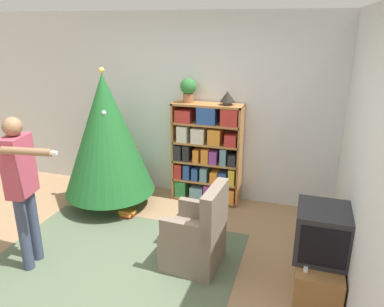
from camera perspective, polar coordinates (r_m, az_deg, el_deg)
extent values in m
plane|color=#9E7A56|center=(4.02, -8.86, -18.27)|extent=(14.00, 14.00, 0.00)
cube|color=silver|center=(5.34, 0.70, 6.98)|extent=(8.00, 0.10, 2.60)
cube|color=silver|center=(3.08, 25.76, -4.30)|extent=(0.10, 8.00, 2.60)
cube|color=#56664C|center=(4.26, -11.84, -15.99)|extent=(2.59, 2.00, 0.01)
cube|color=#A8703D|center=(5.37, -2.54, 0.49)|extent=(0.03, 0.30, 1.42)
cube|color=#A8703D|center=(5.14, 7.30, -0.52)|extent=(0.03, 0.30, 1.42)
cube|color=#A8703D|center=(5.05, 2.37, 7.44)|extent=(0.97, 0.30, 0.03)
cube|color=#A8703D|center=(5.37, 2.67, 0.47)|extent=(0.97, 0.01, 1.42)
cube|color=#A8703D|center=(5.50, 2.18, -6.69)|extent=(0.94, 0.30, 0.03)
cube|color=#2D7A42|center=(5.52, -1.49, -5.10)|extent=(0.16, 0.24, 0.23)
cube|color=#5B899E|center=(5.46, 0.93, -5.73)|extent=(0.19, 0.24, 0.17)
cube|color=#843889|center=(5.40, 3.05, -5.73)|extent=(0.19, 0.24, 0.22)
cube|color=orange|center=(5.35, 5.70, -6.17)|extent=(0.18, 0.24, 0.20)
cube|color=#A8703D|center=(5.38, 2.21, -4.04)|extent=(0.94, 0.30, 0.03)
cube|color=#B22D28|center=(5.42, -1.82, -2.45)|extent=(0.10, 0.25, 0.21)
cube|color=#284C93|center=(5.37, -0.61, -2.67)|extent=(0.09, 0.21, 0.22)
cube|color=#284C93|center=(5.34, 0.65, -3.00)|extent=(0.09, 0.22, 0.18)
cube|color=#5B899E|center=(5.33, 2.05, -2.97)|extent=(0.10, 0.26, 0.20)
cube|color=orange|center=(5.29, 3.56, -3.38)|extent=(0.10, 0.24, 0.16)
cube|color=#284C93|center=(5.27, 4.86, -3.53)|extent=(0.11, 0.24, 0.16)
cube|color=gold|center=(5.22, 6.17, -3.43)|extent=(0.08, 0.21, 0.22)
cube|color=#A8703D|center=(5.28, 2.25, -1.27)|extent=(0.94, 0.30, 0.03)
cube|color=#232328|center=(5.32, -1.96, 0.34)|extent=(0.11, 0.23, 0.22)
cube|color=#232328|center=(5.30, -0.57, 0.29)|extent=(0.09, 0.27, 0.23)
cube|color=orange|center=(5.26, 0.91, -0.12)|extent=(0.08, 0.26, 0.18)
cube|color=orange|center=(5.22, 2.23, -0.16)|extent=(0.10, 0.25, 0.20)
cube|color=#843889|center=(5.18, 3.43, -0.43)|extent=(0.11, 0.22, 0.18)
cube|color=#5B899E|center=(5.15, 4.96, -0.33)|extent=(0.09, 0.23, 0.23)
cube|color=#232328|center=(5.15, 6.30, -0.79)|extent=(0.10, 0.26, 0.16)
cube|color=#A8703D|center=(5.19, 2.29, 1.60)|extent=(0.94, 0.30, 0.03)
cube|color=beige|center=(5.23, -1.18, 3.20)|extent=(0.15, 0.27, 0.22)
cube|color=beige|center=(5.15, 1.11, 2.86)|extent=(0.18, 0.24, 0.21)
cube|color=orange|center=(5.11, 3.64, 2.71)|extent=(0.17, 0.27, 0.21)
cube|color=#B22D28|center=(5.05, 6.02, 2.11)|extent=(0.16, 0.21, 0.16)
cube|color=#A8703D|center=(5.11, 2.33, 4.56)|extent=(0.94, 0.30, 0.03)
cube|color=#B22D28|center=(5.17, -1.05, 5.86)|extent=(0.22, 0.27, 0.17)
cube|color=#284C93|center=(5.06, 2.42, 5.93)|extent=(0.26, 0.25, 0.23)
cube|color=#B22D28|center=(4.98, 5.88, 5.61)|extent=(0.22, 0.24, 0.23)
cube|color=#996638|center=(3.87, 18.58, -16.99)|extent=(0.40, 0.83, 0.42)
cube|color=#28282D|center=(3.63, 19.32, -11.30)|extent=(0.48, 0.50, 0.47)
cube|color=black|center=(3.41, 19.38, -13.41)|extent=(0.39, 0.01, 0.37)
cube|color=white|center=(3.53, 16.94, -16.25)|extent=(0.04, 0.12, 0.02)
cylinder|color=#4C3323|center=(5.46, -12.13, -7.09)|extent=(0.36, 0.36, 0.10)
cylinder|color=brown|center=(5.42, -12.21, -6.04)|extent=(0.08, 0.08, 0.12)
cone|color=#1E6028|center=(5.11, -12.89, 2.86)|extent=(1.23, 1.23, 1.63)
sphere|color=silver|center=(5.28, -17.61, -2.85)|extent=(0.07, 0.07, 0.07)
sphere|color=#B74C93|center=(5.30, -7.59, -1.53)|extent=(0.05, 0.05, 0.05)
sphere|color=#B74C93|center=(5.53, -11.75, 1.64)|extent=(0.05, 0.05, 0.05)
sphere|color=silver|center=(4.86, -13.28, 6.05)|extent=(0.06, 0.06, 0.06)
sphere|color=gold|center=(5.54, -10.61, 0.85)|extent=(0.06, 0.06, 0.06)
sphere|color=red|center=(5.18, -8.65, 0.87)|extent=(0.05, 0.05, 0.05)
sphere|color=#E5CC4C|center=(4.95, -13.63, 12.27)|extent=(0.07, 0.07, 0.07)
cube|color=#7A6B5B|center=(4.06, 0.16, -13.96)|extent=(0.60, 0.60, 0.42)
cube|color=#7A6B5B|center=(3.76, 3.48, -8.75)|extent=(0.16, 0.57, 0.50)
cube|color=#7A6B5B|center=(4.09, 1.40, -8.61)|extent=(0.51, 0.11, 0.20)
cube|color=#7A6B5B|center=(3.70, -1.20, -11.83)|extent=(0.51, 0.11, 0.20)
cylinder|color=#38425B|center=(4.37, -22.95, -10.07)|extent=(0.11, 0.11, 0.81)
cylinder|color=#38425B|center=(4.24, -24.22, -11.18)|extent=(0.11, 0.11, 0.81)
cube|color=#AD4256|center=(4.02, -24.90, -1.74)|extent=(0.22, 0.34, 0.61)
cylinder|color=#8C6647|center=(4.18, -23.38, -1.18)|extent=(0.07, 0.07, 0.49)
cylinder|color=#8C6647|center=(3.66, -23.96, 0.30)|extent=(0.49, 0.14, 0.07)
cube|color=white|center=(3.54, -20.68, 0.11)|extent=(0.11, 0.05, 0.03)
sphere|color=#8C6647|center=(3.91, -25.71, 3.72)|extent=(0.19, 0.19, 0.19)
cylinder|color=#935B38|center=(5.11, -0.57, 8.45)|extent=(0.14, 0.14, 0.12)
sphere|color=#2D7033|center=(5.09, -0.58, 10.21)|extent=(0.22, 0.22, 0.22)
cylinder|color=#473828|center=(4.98, 5.40, 7.62)|extent=(0.12, 0.12, 0.04)
cone|color=black|center=(4.97, 5.44, 8.63)|extent=(0.20, 0.20, 0.14)
cube|color=#B22D28|center=(5.12, -9.81, -9.25)|extent=(0.20, 0.16, 0.03)
cube|color=orange|center=(5.09, -9.88, -9.03)|extent=(0.20, 0.17, 0.03)
cube|color=orange|center=(5.08, -9.80, -8.71)|extent=(0.21, 0.10, 0.03)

